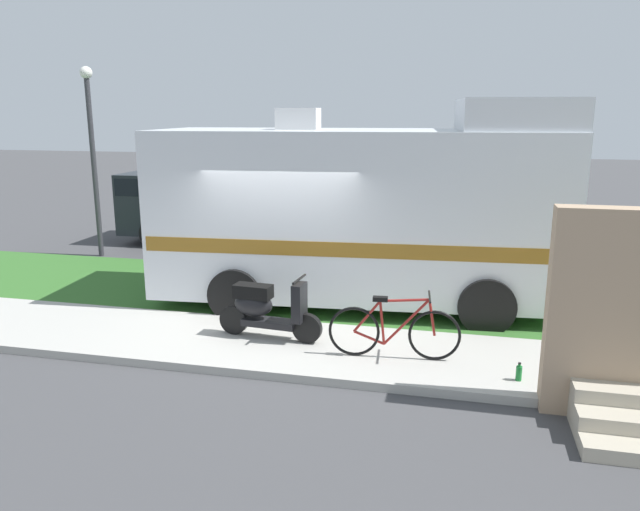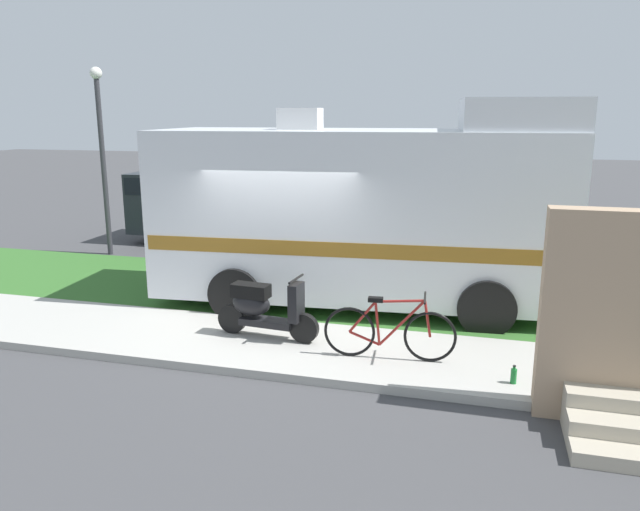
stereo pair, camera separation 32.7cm
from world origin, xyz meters
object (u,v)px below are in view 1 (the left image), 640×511
Objects in this scene: bicycle at (394,331)px; bottle_spare at (628,362)px; scooter at (266,308)px; pickup_truck_near at (207,206)px; motorhome_rv at (363,211)px; street_lamp_post at (92,144)px; bottle_green at (519,373)px.

bicycle is 3.04m from bottle_spare.
pickup_truck_near is (-3.82, 6.73, 0.40)m from scooter.
bottle_spare is (3.87, -2.33, -1.49)m from motorhome_rv.
scooter is 7.75m from pickup_truck_near.
scooter reaches higher than bicycle.
pickup_truck_near is 21.37× the size of bottle_spare.
street_lamp_post reaches higher than bicycle.
motorhome_rv is 26.80× the size of bottle_spare.
pickup_truck_near reaches higher than bicycle.
motorhome_rv is 30.01× the size of bottle_green.
scooter is 0.90× the size of bicycle.
bottle_green is (3.54, -0.70, -0.36)m from scooter.
bottle_green is at bearing -45.27° from pickup_truck_near.
motorhome_rv reaches higher than scooter.
bicycle is 7.56× the size of bottle_green.
motorhome_rv is 1.25× the size of pickup_truck_near.
motorhome_rv is at bearing 148.92° from bottle_spare.
street_lamp_post is (-10.65, 4.69, 2.43)m from bottle_spare.
scooter is at bearing -60.42° from pickup_truck_near.
motorhome_rv reaches higher than bicycle.
bottle_green is 0.05× the size of street_lamp_post.
motorhome_rv is 2.76m from scooter.
scooter is at bearing 179.25° from bottle_spare.
street_lamp_post is at bearing -131.83° from pickup_truck_near.
pickup_truck_near reaches higher than bottle_spare.
pickup_truck_near is at bearing 134.73° from bottle_green.
bicycle is (1.93, -0.33, -0.07)m from scooter.
bicycle is 0.32× the size of pickup_truck_near.
street_lamp_post reaches higher than motorhome_rv.
motorhome_rv is at bearing 64.65° from scooter.
bottle_green is at bearing -11.17° from scooter.
bottle_green is 0.89× the size of bottle_spare.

